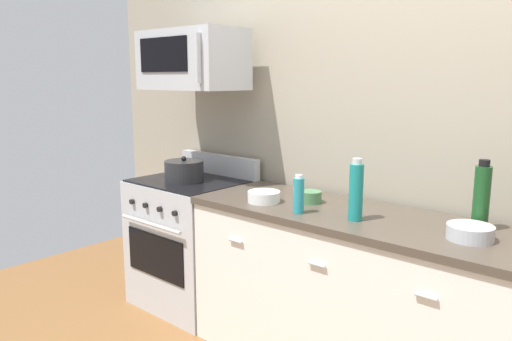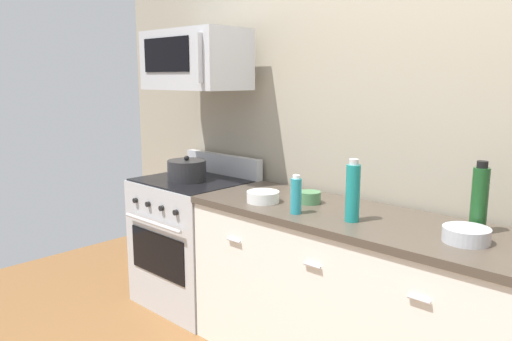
{
  "view_description": "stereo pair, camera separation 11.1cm",
  "coord_description": "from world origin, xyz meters",
  "px_view_note": "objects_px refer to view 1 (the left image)",
  "views": [
    {
      "loc": [
        1.02,
        -2.27,
        1.63
      ],
      "look_at": [
        -0.91,
        -0.05,
        1.08
      ],
      "focal_mm": 34.75,
      "sensor_mm": 36.0,
      "label": 1
    },
    {
      "loc": [
        1.11,
        -2.19,
        1.63
      ],
      "look_at": [
        -0.91,
        -0.05,
        1.08
      ],
      "focal_mm": 34.75,
      "sensor_mm": 36.0,
      "label": 2
    }
  ],
  "objects_px": {
    "range_oven": "(192,241)",
    "stockpot": "(184,171)",
    "microwave": "(192,60)",
    "bottle_sparkling_teal": "(356,191)",
    "bottle_wine_green": "(481,197)",
    "bowl_steel_prep": "(470,232)",
    "bottle_dish_soap": "(299,195)",
    "bowl_white_ceramic": "(264,196)",
    "bowl_green_glaze": "(310,197)"
  },
  "relations": [
    {
      "from": "bowl_steel_prep",
      "to": "bottle_dish_soap",
      "type": "bearing_deg",
      "value": -169.99
    },
    {
      "from": "microwave",
      "to": "bottle_sparkling_teal",
      "type": "distance_m",
      "value": 1.55
    },
    {
      "from": "bottle_wine_green",
      "to": "microwave",
      "type": "bearing_deg",
      "value": -177.78
    },
    {
      "from": "range_oven",
      "to": "microwave",
      "type": "distance_m",
      "value": 1.28
    },
    {
      "from": "bottle_dish_soap",
      "to": "bowl_white_ceramic",
      "type": "height_order",
      "value": "bottle_dish_soap"
    },
    {
      "from": "microwave",
      "to": "bowl_steel_prep",
      "type": "distance_m",
      "value": 2.09
    },
    {
      "from": "range_oven",
      "to": "bowl_white_ceramic",
      "type": "bearing_deg",
      "value": -9.4
    },
    {
      "from": "microwave",
      "to": "bottle_sparkling_teal",
      "type": "height_order",
      "value": "microwave"
    },
    {
      "from": "range_oven",
      "to": "stockpot",
      "type": "xyz_separation_m",
      "value": [
        0.0,
        -0.05,
        0.53
      ]
    },
    {
      "from": "microwave",
      "to": "bottle_sparkling_teal",
      "type": "bearing_deg",
      "value": -6.49
    },
    {
      "from": "bottle_wine_green",
      "to": "bowl_green_glaze",
      "type": "height_order",
      "value": "bottle_wine_green"
    },
    {
      "from": "stockpot",
      "to": "bowl_steel_prep",
      "type": "bearing_deg",
      "value": 0.19
    },
    {
      "from": "microwave",
      "to": "bowl_green_glaze",
      "type": "height_order",
      "value": "microwave"
    },
    {
      "from": "bottle_sparkling_teal",
      "to": "range_oven",
      "type": "bearing_deg",
      "value": 175.34
    },
    {
      "from": "microwave",
      "to": "bowl_white_ceramic",
      "type": "height_order",
      "value": "microwave"
    },
    {
      "from": "bottle_wine_green",
      "to": "bowl_steel_prep",
      "type": "relative_size",
      "value": 1.67
    },
    {
      "from": "bottle_sparkling_teal",
      "to": "microwave",
      "type": "bearing_deg",
      "value": 173.51
    },
    {
      "from": "bottle_dish_soap",
      "to": "stockpot",
      "type": "bearing_deg",
      "value": 172.6
    },
    {
      "from": "range_oven",
      "to": "bottle_wine_green",
      "type": "height_order",
      "value": "bottle_wine_green"
    },
    {
      "from": "bottle_sparkling_teal",
      "to": "bowl_steel_prep",
      "type": "distance_m",
      "value": 0.56
    },
    {
      "from": "bowl_steel_prep",
      "to": "bottle_wine_green",
      "type": "bearing_deg",
      "value": 94.32
    },
    {
      "from": "range_oven",
      "to": "bottle_sparkling_teal",
      "type": "bearing_deg",
      "value": -4.66
    },
    {
      "from": "bottle_dish_soap",
      "to": "bowl_steel_prep",
      "type": "xyz_separation_m",
      "value": [
        0.84,
        0.15,
        -0.06
      ]
    },
    {
      "from": "bottle_sparkling_teal",
      "to": "bowl_white_ceramic",
      "type": "xyz_separation_m",
      "value": [
        -0.59,
        -0.02,
        -0.12
      ]
    },
    {
      "from": "range_oven",
      "to": "bottle_dish_soap",
      "type": "bearing_deg",
      "value": -10.14
    },
    {
      "from": "microwave",
      "to": "bowl_white_ceramic",
      "type": "xyz_separation_m",
      "value": [
        0.79,
        -0.18,
        -0.8
      ]
    },
    {
      "from": "bottle_wine_green",
      "to": "bottle_sparkling_teal",
      "type": "bearing_deg",
      "value": -156.41
    },
    {
      "from": "bottle_wine_green",
      "to": "bowl_white_ceramic",
      "type": "height_order",
      "value": "bottle_wine_green"
    },
    {
      "from": "microwave",
      "to": "bottle_dish_soap",
      "type": "bearing_deg",
      "value": -12.4
    },
    {
      "from": "range_oven",
      "to": "bowl_steel_prep",
      "type": "xyz_separation_m",
      "value": [
        1.93,
        -0.05,
        0.49
      ]
    },
    {
      "from": "bottle_dish_soap",
      "to": "bottle_wine_green",
      "type": "distance_m",
      "value": 0.89
    },
    {
      "from": "bottle_wine_green",
      "to": "bowl_steel_prep",
      "type": "xyz_separation_m",
      "value": [
        0.01,
        -0.17,
        -0.13
      ]
    },
    {
      "from": "stockpot",
      "to": "range_oven",
      "type": "bearing_deg",
      "value": 90.0
    },
    {
      "from": "bottle_dish_soap",
      "to": "bottle_wine_green",
      "type": "xyz_separation_m",
      "value": [
        0.83,
        0.31,
        0.06
      ]
    },
    {
      "from": "range_oven",
      "to": "microwave",
      "type": "relative_size",
      "value": 1.44
    },
    {
      "from": "stockpot",
      "to": "bowl_green_glaze",
      "type": "bearing_deg",
      "value": 4.97
    },
    {
      "from": "microwave",
      "to": "bottle_wine_green",
      "type": "height_order",
      "value": "microwave"
    },
    {
      "from": "bowl_steel_prep",
      "to": "microwave",
      "type": "bearing_deg",
      "value": 177.28
    },
    {
      "from": "bottle_wine_green",
      "to": "bowl_steel_prep",
      "type": "bearing_deg",
      "value": -85.68
    },
    {
      "from": "bottle_sparkling_teal",
      "to": "bottle_wine_green",
      "type": "distance_m",
      "value": 0.58
    },
    {
      "from": "stockpot",
      "to": "bottle_dish_soap",
      "type": "bearing_deg",
      "value": -7.4
    },
    {
      "from": "range_oven",
      "to": "bottle_wine_green",
      "type": "relative_size",
      "value": 3.15
    },
    {
      "from": "range_oven",
      "to": "bowl_green_glaze",
      "type": "distance_m",
      "value": 1.12
    },
    {
      "from": "microwave",
      "to": "bowl_green_glaze",
      "type": "xyz_separation_m",
      "value": [
        1.01,
        -0.01,
        -0.79
      ]
    },
    {
      "from": "bottle_sparkling_teal",
      "to": "bowl_green_glaze",
      "type": "relative_size",
      "value": 2.45
    },
    {
      "from": "bottle_wine_green",
      "to": "bowl_white_ceramic",
      "type": "bearing_deg",
      "value": -167.4
    },
    {
      "from": "microwave",
      "to": "stockpot",
      "type": "height_order",
      "value": "microwave"
    },
    {
      "from": "bottle_dish_soap",
      "to": "bowl_green_glaze",
      "type": "relative_size",
      "value": 1.61
    },
    {
      "from": "bowl_green_glaze",
      "to": "bowl_steel_prep",
      "type": "relative_size",
      "value": 0.64
    },
    {
      "from": "range_oven",
      "to": "stockpot",
      "type": "distance_m",
      "value": 0.53
    }
  ]
}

